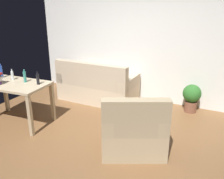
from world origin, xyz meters
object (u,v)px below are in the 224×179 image
(bottle_clear, at_px, (12,75))
(bottle_tall, at_px, (25,77))
(bottle_blue, at_px, (1,71))
(bottle_dark, at_px, (38,79))
(desk, at_px, (14,89))
(couch, at_px, (97,87))
(potted_plant, at_px, (192,96))
(armchair, at_px, (133,130))

(bottle_clear, height_order, bottle_tall, bottle_tall)
(bottle_blue, distance_m, bottle_dark, 0.89)
(bottle_blue, relative_size, bottle_dark, 1.20)
(desk, relative_size, bottle_blue, 4.66)
(desk, xyz_separation_m, bottle_tall, (0.15, 0.13, 0.21))
(couch, relative_size, potted_plant, 2.95)
(armchair, distance_m, bottle_blue, 2.73)
(couch, height_order, bottle_dark, bottle_dark)
(bottle_clear, bearing_deg, desk, -39.66)
(bottle_blue, bearing_deg, couch, 49.80)
(potted_plant, xyz_separation_m, bottle_clear, (-2.93, -1.76, 0.51))
(armchair, distance_m, bottle_dark, 1.86)
(couch, bearing_deg, bottle_blue, 49.80)
(bottle_clear, bearing_deg, potted_plant, 31.01)
(desk, xyz_separation_m, bottle_blue, (-0.45, 0.14, 0.23))
(bottle_tall, bearing_deg, bottle_clear, 179.89)
(couch, distance_m, armchair, 2.07)
(armchair, relative_size, bottle_tall, 5.09)
(couch, relative_size, bottle_tall, 7.26)
(desk, bearing_deg, bottle_dark, 13.11)
(bottle_blue, bearing_deg, bottle_dark, -0.15)
(bottle_dark, bearing_deg, bottle_tall, -178.79)
(desk, height_order, bottle_tall, bottle_tall)
(bottle_clear, bearing_deg, bottle_blue, 178.42)
(desk, bearing_deg, couch, 59.54)
(couch, distance_m, bottle_dark, 1.58)
(armchair, height_order, bottle_clear, bottle_clear)
(armchair, xyz_separation_m, bottle_blue, (-2.67, 0.03, 0.56))
(potted_plant, xyz_separation_m, bottle_blue, (-3.21, -1.75, 0.55))
(potted_plant, bearing_deg, bottle_tall, -146.11)
(potted_plant, height_order, armchair, armchair)
(armchair, relative_size, bottle_dark, 5.27)
(bottle_blue, relative_size, bottle_clear, 1.34)
(bottle_blue, bearing_deg, potted_plant, 28.59)
(bottle_tall, bearing_deg, bottle_dark, 1.21)
(couch, bearing_deg, bottle_tall, 66.73)
(bottle_clear, bearing_deg, bottle_dark, 0.54)
(desk, height_order, bottle_clear, bottle_clear)
(bottle_clear, xyz_separation_m, bottle_tall, (0.31, -0.00, 0.02))
(couch, xyz_separation_m, bottle_dark, (-0.33, -1.44, 0.55))
(bottle_dark, bearing_deg, armchair, -0.83)
(potted_plant, relative_size, bottle_clear, 2.85)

